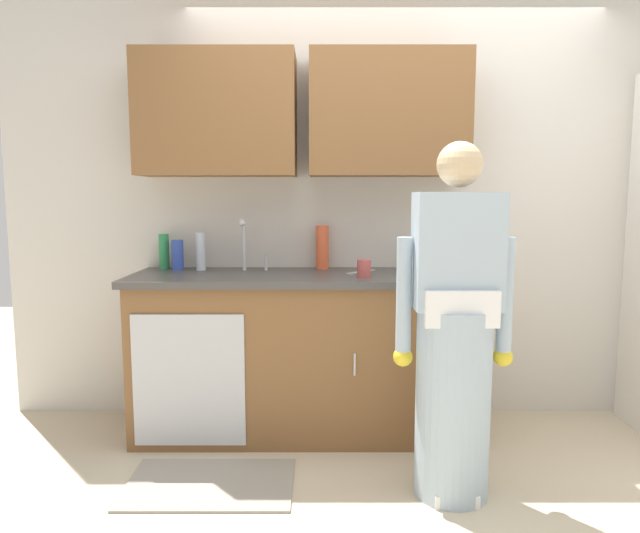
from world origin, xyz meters
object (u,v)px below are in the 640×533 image
Objects in this scene: sink at (246,276)px; bottle_water_short at (320,247)px; bottle_water_tall at (198,251)px; knife_on_counter at (359,271)px; cup_by_sink at (362,268)px; bottle_cleaner_spray at (429,255)px; bottle_dish_liquid at (175,255)px; person_at_sink at (452,349)px; bottle_soap at (162,252)px.

sink is 1.88× the size of bottle_water_short.
bottle_water_tall is 0.95× the size of knife_on_counter.
knife_on_counter is (0.00, 0.22, -0.05)m from cup_by_sink.
bottle_cleaner_spray is 1.40m from bottle_water_tall.
bottle_water_tall is (0.14, -0.01, 0.02)m from bottle_dish_liquid.
knife_on_counter is at bearing 114.84° from person_at_sink.
sink is at bearing -20.32° from bottle_dish_liquid.
bottle_water_tall is at bearing -4.46° from bottle_dish_liquid.
bottle_soap is 1.21m from knife_on_counter.
sink is 0.36m from bottle_water_tall.
bottle_water_tall reaches higher than cup_by_sink.
bottle_water_short reaches higher than bottle_cleaner_spray.
bottle_dish_liquid is 1.85× the size of cup_by_sink.
cup_by_sink is (-0.44, -0.35, -0.04)m from bottle_cleaner_spray.
person_at_sink is 1.76m from bottle_dish_liquid.
bottle_water_short is at bearing 178.36° from bottle_cleaner_spray.
bottle_soap is (-0.97, -0.00, -0.03)m from bottle_water_short.
person_at_sink is 1.64m from bottle_water_tall.
bottle_water_short is (-0.60, 0.94, 0.38)m from person_at_sink.
bottle_water_tall is at bearing 162.33° from cup_by_sink.
bottle_cleaner_spray is at bearing -31.33° from knife_on_counter.
sink is at bearing -169.95° from bottle_cleaner_spray.
knife_on_counter is (1.10, -0.10, -0.09)m from bottle_dish_liquid.
bottle_dish_liquid is 0.10m from bottle_soap.
bottle_water_tall is 2.32× the size of cup_by_sink.
sink reaches higher than knife_on_counter.
bottle_water_short is 0.73m from bottle_water_tall.
bottle_water_tall is at bearing 146.34° from person_at_sink.
bottle_water_short is (0.43, 0.21, 0.15)m from sink.
bottle_water_tall is at bearing 126.98° from knife_on_counter.
bottle_soap is at bearing 154.90° from bottle_dish_liquid.
bottle_dish_liquid is 0.88m from bottle_water_short.
bottle_water_short is 1.11× the size of knife_on_counter.
person_at_sink reaches higher than bottle_cleaner_spray.
sink is 1.28m from person_at_sink.
person_at_sink is at bearing -57.50° from cup_by_sink.
bottle_dish_liquid is at bearing 127.08° from knife_on_counter.
bottle_soap is at bearing 158.83° from sink.
bottle_water_short is (0.87, 0.05, 0.04)m from bottle_dish_liquid.
cup_by_sink is at bearing -141.52° from bottle_cleaner_spray.
bottle_water_tall is (-1.39, -0.04, 0.03)m from bottle_cleaner_spray.
cup_by_sink is (0.96, -0.31, -0.06)m from bottle_water_tall.
sink is 2.20× the size of bottle_water_tall.
bottle_dish_liquid reaches higher than bottle_cleaner_spray.
person_at_sink reaches higher than bottle_dish_liquid.
sink reaches higher than bottle_dish_liquid.
person_at_sink reaches higher than bottle_water_tall.
knife_on_counter is at bearing -5.14° from bottle_dish_liquid.
cup_by_sink is at bearing -137.78° from knife_on_counter.
bottle_soap is (-1.56, 0.94, 0.36)m from person_at_sink.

